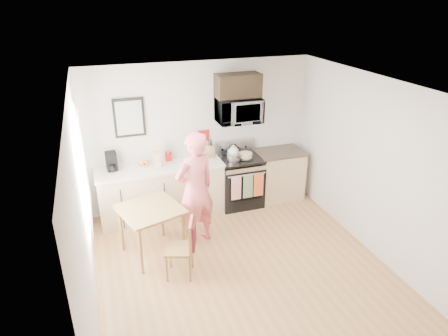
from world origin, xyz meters
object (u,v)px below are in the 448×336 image
object	(u,v)px
range	(239,182)
dining_table	(151,214)
chair	(188,241)
cake	(246,156)
microwave	(239,110)
person	(195,190)

from	to	relation	value
range	dining_table	world-z (taller)	range
chair	cake	size ratio (longest dim) A/B	3.00
range	cake	xyz separation A→B (m)	(0.09, -0.05, 0.53)
microwave	person	xyz separation A→B (m)	(-1.07, -1.05, -0.85)
range	microwave	world-z (taller)	microwave
microwave	cake	bearing A→B (deg)	-61.73
microwave	range	bearing A→B (deg)	-89.94
microwave	chair	distance (m)	2.58
range	chair	bearing A→B (deg)	-129.13
person	dining_table	bearing A→B (deg)	-12.43
person	chair	world-z (taller)	person
range	chair	world-z (taller)	range
range	chair	xyz separation A→B (m)	(-1.39, -1.71, 0.13)
range	cake	size ratio (longest dim) A/B	3.98
dining_table	cake	world-z (taller)	cake
dining_table	chair	distance (m)	0.78
range	dining_table	xyz separation A→B (m)	(-1.78, -1.05, 0.25)
range	person	distance (m)	1.51
microwave	chair	world-z (taller)	microwave
chair	person	bearing A→B (deg)	87.26
microwave	cake	distance (m)	0.81
range	person	world-z (taller)	person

